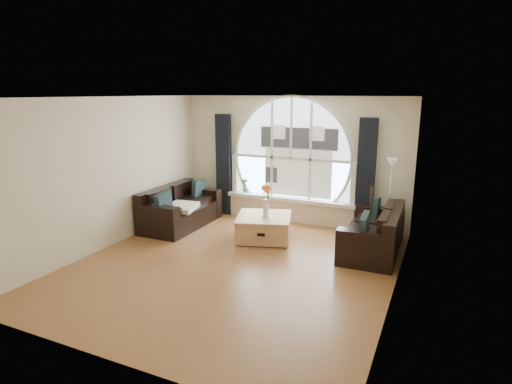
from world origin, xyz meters
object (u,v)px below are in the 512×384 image
(vase_flowers, at_px, (266,197))
(sofa_right, at_px, (373,230))
(floor_lamp, at_px, (389,201))
(coffee_chest, at_px, (264,226))
(potted_plant, at_px, (245,185))
(sofa_left, at_px, (181,207))
(guitar, at_px, (371,212))

(vase_flowers, bearing_deg, sofa_right, 6.03)
(vase_flowers, xyz_separation_m, floor_lamp, (2.13, 0.89, -0.05))
(coffee_chest, bearing_deg, potted_plant, 111.78)
(coffee_chest, distance_m, potted_plant, 1.67)
(sofa_right, bearing_deg, potted_plant, 159.60)
(sofa_left, bearing_deg, floor_lamp, 10.79)
(sofa_right, relative_size, coffee_chest, 1.77)
(coffee_chest, bearing_deg, sofa_right, -13.05)
(vase_flowers, bearing_deg, coffee_chest, 142.10)
(sofa_left, distance_m, guitar, 3.89)
(sofa_right, xyz_separation_m, coffee_chest, (-2.02, -0.16, -0.15))
(guitar, bearing_deg, vase_flowers, -173.63)
(sofa_right, height_order, guitar, guitar)
(floor_lamp, xyz_separation_m, potted_plant, (-3.21, 0.39, -0.08))
(vase_flowers, relative_size, guitar, 0.66)
(sofa_right, distance_m, vase_flowers, 2.03)
(sofa_left, height_order, coffee_chest, sofa_left)
(coffee_chest, relative_size, potted_plant, 3.07)
(guitar, relative_size, potted_plant, 3.20)
(coffee_chest, height_order, guitar, guitar)
(coffee_chest, bearing_deg, floor_lamp, 3.52)
(coffee_chest, relative_size, vase_flowers, 1.45)
(sofa_right, bearing_deg, vase_flowers, -174.88)
(coffee_chest, xyz_separation_m, potted_plant, (-1.02, 1.24, 0.47))
(vase_flowers, xyz_separation_m, guitar, (1.81, 0.91, -0.32))
(sofa_right, xyz_separation_m, potted_plant, (-3.04, 1.08, 0.32))
(sofa_right, bearing_deg, coffee_chest, -176.32)
(sofa_left, height_order, vase_flowers, vase_flowers)
(vase_flowers, distance_m, guitar, 2.05)
(sofa_left, distance_m, sofa_right, 3.95)
(vase_flowers, bearing_deg, floor_lamp, 22.73)
(guitar, xyz_separation_m, potted_plant, (-2.89, 0.37, 0.19))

